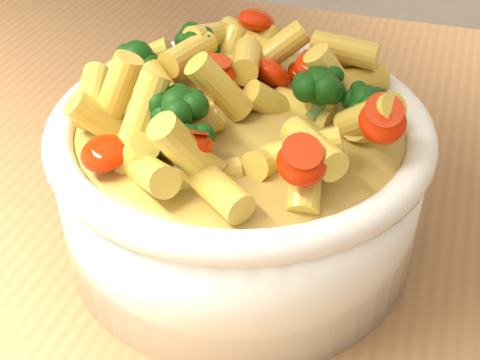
% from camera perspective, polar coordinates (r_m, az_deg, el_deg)
% --- Properties ---
extents(table, '(1.20, 0.80, 0.90)m').
position_cam_1_polar(table, '(0.63, 4.95, -9.31)').
color(table, '#A87748').
rests_on(table, ground).
extents(serving_bowl, '(0.27, 0.27, 0.12)m').
position_cam_1_polar(serving_bowl, '(0.49, 0.00, 0.13)').
color(serving_bowl, white).
rests_on(serving_bowl, table).
extents(pasta_salad, '(0.21, 0.21, 0.05)m').
position_cam_1_polar(pasta_salad, '(0.45, 0.00, 7.44)').
color(pasta_salad, '#F0CF4B').
rests_on(pasta_salad, serving_bowl).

